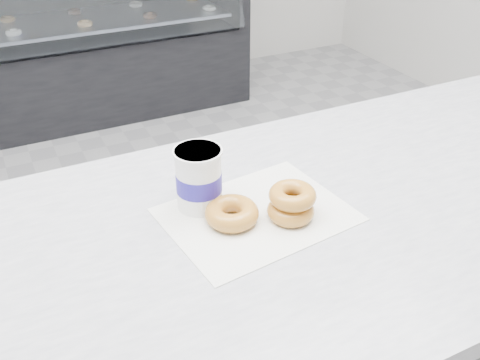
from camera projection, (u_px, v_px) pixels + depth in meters
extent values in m
plane|color=gray|center=(174.00, 336.00, 1.92)|extent=(5.00, 5.00, 0.00)
cube|color=#B8B8BC|center=(254.00, 237.00, 1.00)|extent=(3.06, 0.76, 0.04)
cube|color=black|center=(57.00, 78.00, 3.39)|extent=(2.40, 0.70, 0.50)
cube|color=silver|center=(47.00, 26.00, 3.21)|extent=(2.20, 0.55, 0.02)
cube|color=silver|center=(257.00, 214.00, 1.02)|extent=(0.37, 0.30, 0.00)
torus|color=#B78932|center=(232.00, 213.00, 0.99)|extent=(0.13, 0.13, 0.04)
torus|color=#B78932|center=(291.00, 210.00, 1.01)|extent=(0.09, 0.09, 0.03)
torus|color=#B78932|center=(292.00, 195.00, 0.99)|extent=(0.11, 0.11, 0.03)
cylinder|color=white|center=(199.00, 179.00, 1.02)|extent=(0.11, 0.11, 0.13)
cylinder|color=white|center=(198.00, 152.00, 0.98)|extent=(0.09, 0.09, 0.01)
cylinder|color=navy|center=(199.00, 181.00, 1.02)|extent=(0.11, 0.11, 0.04)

